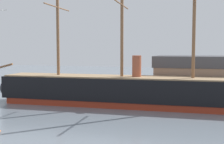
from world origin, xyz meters
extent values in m
cube|color=maroon|center=(-2.84, 52.56, 0.73)|extent=(56.14, 9.77, 1.46)
cube|color=black|center=(-2.84, 52.56, 4.06)|extent=(58.48, 10.18, 5.20)
ellipsoid|color=black|center=(-29.64, 51.89, 3.33)|extent=(10.68, 8.12, 6.66)
cube|color=#9E7F5B|center=(-2.84, 52.56, 6.82)|extent=(57.30, 9.45, 0.31)
cylinder|color=brown|center=(-18.87, 52.16, 20.19)|extent=(0.73, 0.73, 27.06)
cylinder|color=brown|center=(-18.87, 52.16, 23.44)|extent=(0.64, 13.99, 0.29)
cylinder|color=brown|center=(-2.84, 52.56, 20.19)|extent=(0.73, 0.73, 27.06)
cylinder|color=brown|center=(-2.84, 52.56, 23.44)|extent=(0.64, 13.99, 0.29)
cylinder|color=brown|center=(13.18, 52.95, 20.19)|extent=(0.73, 0.73, 27.06)
cylinder|color=brown|center=(13.18, 52.95, 23.44)|extent=(0.64, 13.99, 0.29)
cylinder|color=#9E4C33|center=(0.65, 52.64, 9.26)|extent=(2.08, 2.08, 5.20)
ellipsoid|color=silver|center=(-27.93, 53.51, 0.48)|extent=(4.17, 4.10, 0.96)
cube|color=#4C4C51|center=(-28.14, 53.71, 1.25)|extent=(1.69, 1.68, 0.96)
ellipsoid|color=silver|center=(-8.74, 16.87, 17.94)|extent=(0.16, 0.33, 0.11)
sphere|color=silver|center=(-8.71, 16.67, 17.95)|extent=(0.09, 0.09, 0.09)
cube|color=#ADA89E|center=(-8.45, 16.91, 17.96)|extent=(0.47, 0.19, 0.10)
cube|color=#ADA89E|center=(-9.02, 16.83, 17.96)|extent=(0.47, 0.19, 0.10)
camera|label=1|loc=(13.39, -13.69, 13.36)|focal=47.04mm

